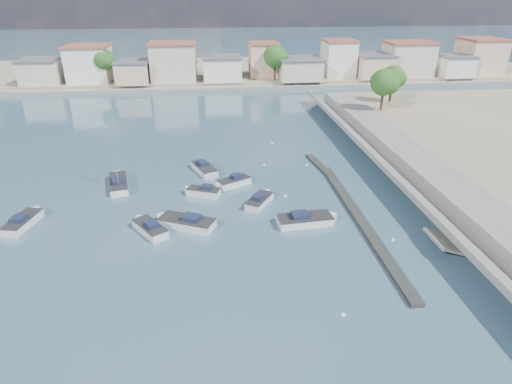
% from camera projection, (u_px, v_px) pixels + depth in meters
% --- Properties ---
extents(ground, '(400.00, 400.00, 0.00)m').
position_uv_depth(ground, '(256.00, 131.00, 68.44)').
color(ground, '#2E495D').
rests_on(ground, ground).
extents(seawall_walkway, '(5.00, 90.00, 1.80)m').
position_uv_depth(seawall_walkway, '(455.00, 193.00, 45.61)').
color(seawall_walkway, slate).
rests_on(seawall_walkway, ground).
extents(breakwater, '(2.00, 31.02, 0.35)m').
position_uv_depth(breakwater, '(350.00, 206.00, 44.52)').
color(breakwater, black).
rests_on(breakwater, ground).
extents(far_shore_land, '(160.00, 40.00, 1.40)m').
position_uv_depth(far_shore_land, '(235.00, 71.00, 114.80)').
color(far_shore_land, gray).
rests_on(far_shore_land, ground).
extents(far_shore_quay, '(160.00, 2.50, 0.80)m').
position_uv_depth(far_shore_quay, '(241.00, 88.00, 96.08)').
color(far_shore_quay, slate).
rests_on(far_shore_quay, ground).
extents(far_town, '(113.01, 12.80, 8.35)m').
position_uv_depth(far_town, '(284.00, 62.00, 100.48)').
color(far_town, beige).
rests_on(far_town, far_shore_land).
extents(shore_trees, '(74.56, 38.32, 7.92)m').
position_uv_depth(shore_trees, '(280.00, 63.00, 91.79)').
color(shore_trees, '#38281E').
rests_on(shore_trees, ground).
extents(motorboat_a, '(3.74, 4.38, 1.48)m').
position_uv_depth(motorboat_a, '(149.00, 228.00, 39.99)').
color(motorboat_a, silver).
rests_on(motorboat_a, ground).
extents(motorboat_b, '(3.43, 4.21, 1.48)m').
position_uv_depth(motorboat_b, '(260.00, 201.00, 45.18)').
color(motorboat_b, silver).
rests_on(motorboat_b, ground).
extents(motorboat_c, '(5.85, 4.14, 1.48)m').
position_uv_depth(motorboat_c, '(184.00, 222.00, 40.95)').
color(motorboat_c, silver).
rests_on(motorboat_c, ground).
extents(motorboat_d, '(4.29, 3.31, 1.48)m').
position_uv_depth(motorboat_d, '(232.00, 183.00, 49.34)').
color(motorboat_d, silver).
rests_on(motorboat_d, ground).
extents(motorboat_e, '(2.70, 5.05, 1.48)m').
position_uv_depth(motorboat_e, '(24.00, 221.00, 41.16)').
color(motorboat_e, silver).
rests_on(motorboat_e, ground).
extents(motorboat_f, '(4.05, 2.66, 1.48)m').
position_uv_depth(motorboat_f, '(202.00, 192.00, 47.09)').
color(motorboat_f, silver).
rests_on(motorboat_f, ground).
extents(motorboat_g, '(3.44, 5.23, 1.48)m').
position_uv_depth(motorboat_g, '(205.00, 170.00, 52.80)').
color(motorboat_g, silver).
rests_on(motorboat_g, ground).
extents(motorboat_h, '(6.01, 2.59, 1.48)m').
position_uv_depth(motorboat_h, '(308.00, 220.00, 41.36)').
color(motorboat_h, silver).
rests_on(motorboat_h, ground).
extents(sailboat, '(3.09, 6.30, 9.00)m').
position_uv_depth(sailboat, '(118.00, 183.00, 49.27)').
color(sailboat, silver).
rests_on(sailboat, ground).
extents(mooring_buoys, '(9.73, 37.24, 0.35)m').
position_uv_depth(mooring_buoys, '(303.00, 191.00, 48.11)').
color(mooring_buoys, white).
rests_on(mooring_buoys, ground).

